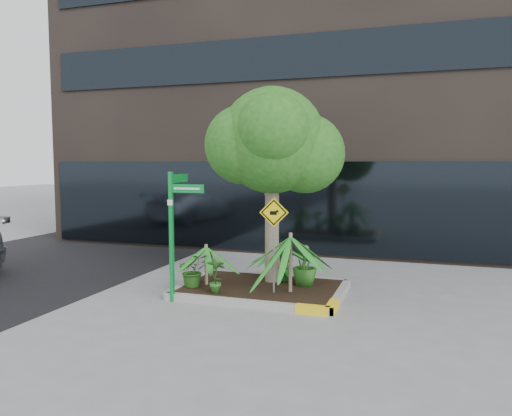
% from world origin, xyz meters
% --- Properties ---
extents(ground, '(80.00, 80.00, 0.00)m').
position_xyz_m(ground, '(0.00, 0.00, 0.00)').
color(ground, gray).
rests_on(ground, ground).
extents(building, '(18.00, 8.00, 15.00)m').
position_xyz_m(building, '(0.50, 8.50, 7.50)').
color(building, '#2D2621').
rests_on(building, ground).
extents(planter, '(3.35, 2.36, 0.15)m').
position_xyz_m(planter, '(0.23, 0.27, 0.10)').
color(planter, '#9E9E99').
rests_on(planter, ground).
extents(tree, '(2.86, 2.54, 4.29)m').
position_xyz_m(tree, '(0.28, 0.77, 3.13)').
color(tree, gray).
rests_on(tree, ground).
extents(palm_front, '(1.31, 1.31, 1.46)m').
position_xyz_m(palm_front, '(0.88, 0.03, 1.24)').
color(palm_front, gray).
rests_on(palm_front, ground).
extents(palm_left, '(0.95, 0.95, 1.05)m').
position_xyz_m(palm_left, '(-0.93, 0.06, 0.93)').
color(palm_left, gray).
rests_on(palm_left, ground).
extents(palm_back, '(0.87, 0.87, 0.96)m').
position_xyz_m(palm_back, '(0.39, 1.11, 0.87)').
color(palm_back, gray).
rests_on(palm_back, ground).
extents(shrub_a, '(0.87, 0.87, 0.68)m').
position_xyz_m(shrub_a, '(-1.11, -0.21, 0.49)').
color(shrub_a, '#235518').
rests_on(shrub_a, planter).
extents(shrub_b, '(0.66, 0.66, 0.90)m').
position_xyz_m(shrub_b, '(1.03, 0.62, 0.60)').
color(shrub_b, '#28631D').
rests_on(shrub_b, planter).
extents(shrub_c, '(0.39, 0.39, 0.72)m').
position_xyz_m(shrub_c, '(-0.45, -0.55, 0.51)').
color(shrub_c, '#2E6A20').
rests_on(shrub_c, planter).
extents(shrub_d, '(0.54, 0.54, 0.69)m').
position_xyz_m(shrub_d, '(0.57, 0.87, 0.50)').
color(shrub_d, '#1F6B1F').
rests_on(shrub_d, planter).
extents(street_sign_post, '(0.74, 0.73, 2.51)m').
position_xyz_m(street_sign_post, '(-1.19, -0.81, 1.55)').
color(street_sign_post, '#0C8D35').
rests_on(street_sign_post, ground).
extents(cattle_sign, '(0.56, 0.18, 1.85)m').
position_xyz_m(cattle_sign, '(0.58, -0.09, 1.40)').
color(cattle_sign, slate).
rests_on(cattle_sign, ground).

